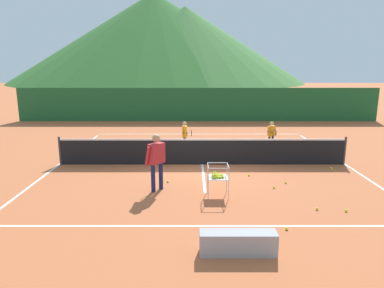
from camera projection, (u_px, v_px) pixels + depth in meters
name	position (u px, v px, depth m)	size (l,w,h in m)	color
ground_plane	(204.00, 164.00, 13.07)	(120.00, 120.00, 0.00)	#BC6038
line_baseline_near	(210.00, 226.00, 8.08)	(10.65, 0.08, 0.01)	white
line_baseline_far	(201.00, 134.00, 18.78)	(10.65, 0.08, 0.01)	white
line_sideline_west	(61.00, 164.00, 13.09)	(0.08, 10.97, 0.01)	white
line_sideline_east	(347.00, 165.00, 13.04)	(0.08, 10.97, 0.01)	white
line_service_center	(204.00, 164.00, 13.07)	(0.08, 5.99, 0.01)	white
tennis_net	(204.00, 151.00, 12.96)	(10.59, 0.08, 1.05)	#333338
instructor	(158.00, 157.00, 10.17)	(0.60, 0.81, 1.69)	#191E4C
student_0	(187.00, 133.00, 14.92)	(0.40, 0.62, 1.29)	navy
student_1	(273.00, 133.00, 15.26)	(0.47, 0.65, 1.22)	black
ball_cart	(219.00, 176.00, 9.82)	(0.58, 0.58, 0.90)	#B7B7BC
tennis_ball_0	(319.00, 209.00, 8.95)	(0.07, 0.07, 0.07)	yellow
tennis_ball_1	(287.00, 182.00, 10.96)	(0.07, 0.07, 0.07)	yellow
tennis_ball_2	(251.00, 175.00, 11.69)	(0.07, 0.07, 0.07)	yellow
tennis_ball_3	(169.00, 181.00, 11.06)	(0.07, 0.07, 0.07)	yellow
tennis_ball_4	(333.00, 168.00, 12.50)	(0.07, 0.07, 0.07)	yellow
tennis_ball_5	(276.00, 187.00, 10.54)	(0.07, 0.07, 0.07)	yellow
tennis_ball_6	(288.00, 229.00, 7.87)	(0.07, 0.07, 0.07)	yellow
tennis_ball_7	(334.00, 170.00, 12.30)	(0.07, 0.07, 0.07)	yellow
tennis_ball_8	(230.00, 233.00, 7.69)	(0.07, 0.07, 0.07)	yellow
tennis_ball_9	(348.00, 211.00, 8.84)	(0.07, 0.07, 0.07)	yellow
windscreen_fence	(200.00, 105.00, 22.86)	(23.42, 0.08, 2.17)	#1E5B2D
courtside_bench	(240.00, 243.00, 6.85)	(1.50, 0.36, 0.46)	#99999E
hill_0	(157.00, 38.00, 75.26)	(59.41, 59.41, 18.46)	#2D6628
hill_1	(187.00, 45.00, 71.44)	(47.62, 47.62, 14.99)	#427A38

